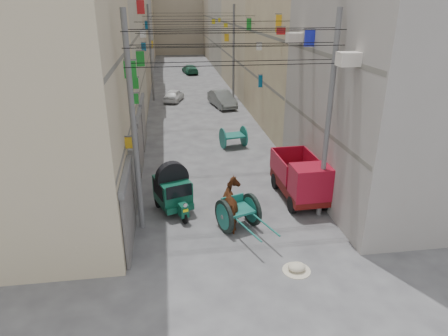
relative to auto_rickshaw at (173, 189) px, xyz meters
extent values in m
plane|color=#404042|center=(2.35, -7.20, -0.98)|extent=(140.00, 140.00, 0.00)
cube|color=tan|center=(-5.65, 0.80, 5.52)|extent=(8.00, 10.00, 13.00)
cube|color=#65625A|center=(-1.77, 0.80, 2.22)|extent=(0.25, 9.80, 0.18)
cube|color=#65625A|center=(-1.77, 0.80, 5.22)|extent=(0.25, 9.80, 0.18)
cube|color=#A8A090|center=(-5.65, 11.80, 5.02)|extent=(8.00, 12.00, 12.00)
cube|color=#65625A|center=(-1.77, 11.80, 2.22)|extent=(0.25, 11.76, 0.18)
cube|color=#65625A|center=(-1.77, 11.80, 5.22)|extent=(0.25, 11.76, 0.18)
cube|color=gray|center=(-5.65, 24.80, 6.02)|extent=(8.00, 14.00, 14.00)
cube|color=#65625A|center=(-1.77, 24.80, 2.22)|extent=(0.25, 13.72, 0.18)
cube|color=#65625A|center=(-1.77, 24.80, 5.22)|extent=(0.25, 13.72, 0.18)
cube|color=gray|center=(-5.65, 38.80, 4.92)|extent=(8.00, 14.00, 11.80)
cube|color=#65625A|center=(-1.77, 38.80, 2.22)|extent=(0.25, 13.72, 0.18)
cube|color=#65625A|center=(-1.77, 38.80, 5.22)|extent=(0.25, 13.72, 0.18)
cube|color=tan|center=(-5.65, 51.80, 5.77)|extent=(8.00, 12.00, 13.50)
cube|color=#65625A|center=(-1.77, 51.80, 2.22)|extent=(0.25, 11.76, 0.18)
cube|color=#65625A|center=(-1.77, 51.80, 5.22)|extent=(0.25, 11.76, 0.18)
cube|color=gray|center=(10.35, 0.80, 5.52)|extent=(8.00, 10.00, 13.00)
cube|color=#65625A|center=(6.47, 0.80, 2.22)|extent=(0.25, 9.80, 0.18)
cube|color=#65625A|center=(6.47, 0.80, 5.22)|extent=(0.25, 9.80, 0.18)
cube|color=tan|center=(10.35, 11.80, 5.02)|extent=(8.00, 12.00, 12.00)
cube|color=#65625A|center=(6.47, 11.80, 2.22)|extent=(0.25, 11.76, 0.18)
cube|color=#65625A|center=(6.47, 11.80, 5.22)|extent=(0.25, 11.76, 0.18)
cube|color=tan|center=(10.35, 24.80, 6.02)|extent=(8.00, 14.00, 14.00)
cube|color=#65625A|center=(6.47, 24.80, 2.22)|extent=(0.25, 13.72, 0.18)
cube|color=#65625A|center=(6.47, 24.80, 5.22)|extent=(0.25, 13.72, 0.18)
cube|color=#A8A090|center=(10.35, 38.80, 4.92)|extent=(8.00, 14.00, 11.80)
cube|color=#65625A|center=(6.47, 38.80, 2.22)|extent=(0.25, 13.72, 0.18)
cube|color=#65625A|center=(6.47, 38.80, 5.22)|extent=(0.25, 13.72, 0.18)
cube|color=gray|center=(10.35, 51.80, 5.77)|extent=(8.00, 12.00, 13.50)
cube|color=#65625A|center=(6.47, 51.80, 2.22)|extent=(0.25, 11.76, 0.18)
cube|color=#65625A|center=(6.47, 51.80, 5.22)|extent=(0.25, 11.76, 0.18)
cube|color=gray|center=(2.35, 58.80, 5.52)|extent=(22.00, 10.00, 13.00)
cube|color=#515055|center=(-1.57, -2.40, 0.32)|extent=(0.12, 3.00, 2.60)
cube|color=#5E5F61|center=(-1.55, -2.40, 1.77)|extent=(0.18, 3.20, 0.25)
cube|color=#515055|center=(-1.57, 1.30, 0.32)|extent=(0.12, 3.00, 2.60)
cube|color=#5E5F61|center=(-1.55, 1.30, 1.77)|extent=(0.18, 3.20, 0.25)
cube|color=#515055|center=(-1.57, 5.00, 0.32)|extent=(0.12, 3.00, 2.60)
cube|color=#5E5F61|center=(-1.55, 5.00, 1.77)|extent=(0.18, 3.20, 0.25)
cube|color=#515055|center=(-1.57, 8.80, 0.32)|extent=(0.12, 3.00, 2.60)
cube|color=#5E5F61|center=(-1.55, 8.80, 1.77)|extent=(0.18, 3.20, 0.25)
cube|color=yellow|center=(6.16, 27.08, 5.00)|extent=(0.38, 0.08, 0.41)
cube|color=gold|center=(-1.52, 34.41, 2.65)|extent=(0.27, 0.08, 0.71)
cube|color=gold|center=(-1.43, -0.77, 2.38)|extent=(0.44, 0.08, 0.42)
cube|color=#188626|center=(-1.43, 8.60, 4.20)|extent=(0.45, 0.08, 0.84)
cube|color=yellow|center=(6.14, 37.68, 4.94)|extent=(0.41, 0.08, 0.59)
cube|color=#188626|center=(-1.46, 2.57, 3.26)|extent=(0.38, 0.08, 0.44)
cube|color=gold|center=(6.13, 26.34, 3.88)|extent=(0.43, 0.08, 0.72)
cube|color=yellow|center=(6.21, 32.42, 5.27)|extent=(0.28, 0.08, 0.44)
cube|color=#AE171A|center=(-1.41, 12.81, 6.88)|extent=(0.48, 0.08, 0.84)
cube|color=gold|center=(-1.50, 30.87, 2.69)|extent=(0.31, 0.08, 0.44)
cube|color=white|center=(6.17, 11.82, 4.44)|extent=(0.35, 0.08, 0.45)
cube|color=#188626|center=(6.18, 15.45, 5.67)|extent=(0.34, 0.08, 0.79)
cube|color=#188626|center=(-1.51, 4.82, 3.52)|extent=(0.28, 0.08, 0.52)
cube|color=#0B5683|center=(-1.52, 22.42, 5.28)|extent=(0.28, 0.08, 0.74)
cube|color=#0B5683|center=(6.22, 11.31, 2.25)|extent=(0.26, 0.08, 0.80)
cube|color=white|center=(6.18, 2.17, 5.71)|extent=(0.34, 0.08, 0.55)
cube|color=#188626|center=(-1.42, 1.36, 4.70)|extent=(0.47, 0.08, 0.67)
cube|color=white|center=(-1.45, 13.96, 5.16)|extent=(0.40, 0.08, 0.47)
cube|color=#0B5683|center=(-1.49, 14.47, 4.27)|extent=(0.32, 0.08, 0.55)
cube|color=#AE171A|center=(6.11, 6.55, 5.75)|extent=(0.47, 0.08, 0.35)
cube|color=gold|center=(6.19, 7.38, 6.10)|extent=(0.32, 0.08, 0.89)
cube|color=#1B24BE|center=(6.13, 2.09, 5.75)|extent=(0.44, 0.08, 0.69)
cube|color=#0B5683|center=(-1.71, -1.20, 2.02)|extent=(0.10, 3.20, 0.80)
cube|color=#0B5683|center=(-1.71, 7.80, 2.02)|extent=(0.10, 3.20, 0.80)
cube|color=#188626|center=(-1.71, 19.80, 2.02)|extent=(0.10, 3.20, 0.80)
cube|color=#0B5683|center=(-1.71, 31.80, 2.02)|extent=(0.10, 3.20, 0.80)
cube|color=#0B5683|center=(6.41, -1.20, 2.02)|extent=(0.10, 3.20, 0.80)
cube|color=#AE171A|center=(6.41, 7.80, 2.02)|extent=(0.10, 3.20, 0.80)
cube|color=gold|center=(6.41, 19.80, 2.02)|extent=(0.10, 3.20, 0.80)
cube|color=#1B24BE|center=(6.41, 31.80, 2.02)|extent=(0.10, 3.20, 0.80)
cube|color=beige|center=(6.00, -2.20, 5.42)|extent=(0.70, 0.55, 0.45)
cube|color=beige|center=(6.00, 3.80, 5.62)|extent=(0.70, 0.55, 0.45)
cylinder|color=#5E5F61|center=(-1.25, -1.20, 3.02)|extent=(0.20, 0.20, 8.00)
cylinder|color=#5E5F61|center=(5.95, -1.20, 3.02)|extent=(0.20, 0.20, 8.00)
cylinder|color=#5E5F61|center=(-1.25, 20.80, 3.02)|extent=(0.20, 0.20, 8.00)
cylinder|color=#5E5F61|center=(5.95, 20.80, 3.02)|extent=(0.20, 0.20, 8.00)
cylinder|color=black|center=(2.35, -1.70, 5.22)|extent=(7.40, 0.02, 0.02)
cylinder|color=black|center=(2.35, -1.70, 5.82)|extent=(7.40, 0.02, 0.02)
cylinder|color=black|center=(2.35, -1.70, 6.32)|extent=(7.40, 0.02, 0.02)
cylinder|color=black|center=(2.35, -0.70, 5.22)|extent=(7.40, 0.02, 0.02)
cylinder|color=black|center=(2.35, -0.70, 5.82)|extent=(7.40, 0.02, 0.02)
cylinder|color=black|center=(2.35, -0.70, 6.32)|extent=(7.40, 0.02, 0.02)
cylinder|color=black|center=(2.35, 4.80, 5.22)|extent=(7.40, 0.02, 0.02)
cylinder|color=black|center=(2.35, 4.80, 5.82)|extent=(7.40, 0.02, 0.02)
cylinder|color=black|center=(2.35, 4.80, 6.32)|extent=(7.40, 0.02, 0.02)
cylinder|color=black|center=(2.35, 12.80, 5.22)|extent=(7.40, 0.02, 0.02)
cylinder|color=black|center=(2.35, 12.80, 5.82)|extent=(7.40, 0.02, 0.02)
cylinder|color=black|center=(2.35, 12.80, 6.32)|extent=(7.40, 0.02, 0.02)
cylinder|color=black|center=(2.35, 20.80, 5.22)|extent=(7.40, 0.02, 0.02)
cylinder|color=black|center=(2.35, 20.80, 5.82)|extent=(7.40, 0.02, 0.02)
cylinder|color=black|center=(2.35, 20.80, 6.32)|extent=(7.40, 0.02, 0.02)
cylinder|color=black|center=(0.39, -1.14, -0.72)|extent=(0.27, 0.53, 0.52)
cylinder|color=black|center=(-0.67, 0.37, -0.72)|extent=(0.27, 0.53, 0.52)
cylinder|color=black|center=(0.30, 0.70, -0.72)|extent=(0.27, 0.53, 0.52)
cube|color=#0C4732|center=(0.00, 0.01, -0.53)|extent=(1.68, 2.05, 0.26)
cube|color=#0C4732|center=(0.37, -1.09, -0.42)|extent=(0.44, 0.50, 0.51)
cylinder|color=silver|center=(0.44, -1.29, -0.09)|extent=(0.17, 0.10, 0.17)
cube|color=#F8EB0D|center=(0.45, -1.31, -0.32)|extent=(0.20, 0.09, 0.11)
cube|color=#0C4732|center=(-0.02, 0.05, 0.00)|extent=(1.66, 1.89, 0.89)
cube|color=black|center=(0.24, -0.71, 0.23)|extent=(1.03, 0.40, 0.51)
cube|color=black|center=(-0.60, -0.15, 0.09)|extent=(0.40, 1.07, 0.61)
cube|color=black|center=(0.56, 0.25, 0.09)|extent=(0.40, 1.07, 0.61)
cube|color=silver|center=(0.25, -0.74, -0.46)|extent=(1.12, 0.42, 0.06)
cylinder|color=black|center=(1.87, -1.98, -0.33)|extent=(0.57, 1.27, 1.30)
cylinder|color=#155E53|center=(1.87, -1.98, -0.33)|extent=(0.49, 1.01, 1.02)
cylinder|color=#5E5F61|center=(1.87, -1.98, -0.33)|extent=(0.25, 0.23, 0.17)
cylinder|color=black|center=(3.01, -1.57, -0.33)|extent=(0.57, 1.27, 1.30)
cylinder|color=#155E53|center=(3.01, -1.57, -0.33)|extent=(0.49, 1.01, 1.02)
cylinder|color=#5E5F61|center=(3.01, -1.57, -0.33)|extent=(0.25, 0.23, 0.17)
cylinder|color=#5E5F61|center=(2.44, -1.77, -0.33)|extent=(1.21, 0.50, 0.07)
cube|color=#155E53|center=(2.44, -1.77, -0.16)|extent=(1.27, 1.29, 0.09)
cube|color=#155E53|center=(2.28, -1.33, 0.05)|extent=(0.94, 0.40, 0.33)
cylinder|color=#155E53|center=(2.48, -2.99, -0.23)|extent=(0.79, 2.03, 0.07)
cylinder|color=#155E53|center=(3.18, -2.74, -0.23)|extent=(0.79, 2.03, 0.07)
cylinder|color=black|center=(4.88, -0.89, -0.62)|extent=(0.22, 0.73, 0.72)
cylinder|color=black|center=(4.80, 1.52, -0.62)|extent=(0.22, 0.73, 0.72)
cylinder|color=black|center=(6.30, -0.84, -0.62)|extent=(0.22, 0.73, 0.72)
cylinder|color=black|center=(6.22, 1.57, -0.62)|extent=(0.22, 0.73, 0.72)
cube|color=#530D0B|center=(5.55, 0.34, -0.38)|extent=(1.70, 3.66, 0.38)
cube|color=maroon|center=(5.59, -0.92, 0.39)|extent=(1.62, 1.20, 1.37)
cube|color=black|center=(5.61, -1.43, 0.50)|extent=(1.42, 0.11, 0.60)
cube|color=#530D0B|center=(5.53, 0.94, -0.08)|extent=(1.72, 2.46, 0.13)
cube|color=maroon|center=(4.73, 0.91, 0.39)|extent=(0.14, 2.41, 0.93)
cube|color=maroon|center=(6.33, 0.97, 0.39)|extent=(0.14, 2.41, 0.93)
cube|color=maroon|center=(5.49, 2.12, 0.39)|extent=(1.64, 0.12, 0.93)
cylinder|color=#155E53|center=(3.11, 7.38, -0.35)|extent=(0.30, 1.24, 1.25)
cylinder|color=#155E53|center=(4.43, 7.63, -0.35)|extent=(0.30, 1.24, 1.25)
cube|color=#155E53|center=(3.77, 7.50, -0.24)|extent=(1.38, 1.26, 0.10)
cylinder|color=#5E5F61|center=(3.77, 7.50, -0.35)|extent=(1.39, 0.33, 0.08)
ellipsoid|color=beige|center=(3.88, -4.71, -0.83)|extent=(0.58, 0.46, 0.29)
imported|color=brown|center=(2.34, -1.45, -0.13)|extent=(1.00, 2.04, 1.69)
imported|color=silver|center=(0.52, 20.21, -0.44)|extent=(2.12, 3.40, 1.08)
imported|color=#505553|center=(4.47, 17.66, -0.32)|extent=(2.15, 4.17, 1.31)
imported|color=#205E43|center=(2.87, 34.89, -0.44)|extent=(2.03, 3.85, 1.06)
camera|label=1|loc=(0.01, -15.05, 7.17)|focal=32.00mm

